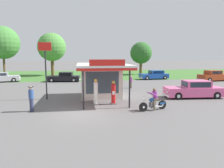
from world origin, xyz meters
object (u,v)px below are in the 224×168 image
(motorcycle_with_rider, at_px, (154,101))
(bystander_leaning_by_kiosk, at_px, (31,98))
(parked_car_back_row_centre_left, at_px, (64,77))
(bystander_chatting_near_pumps, at_px, (131,82))
(gas_pump_nearside, at_px, (96,93))
(parked_car_back_row_far_right, at_px, (1,78))
(gas_pump_offside, at_px, (113,93))
(roadside_pole_sign, at_px, (45,61))
(featured_classic_sedan, at_px, (194,90))
(parked_car_back_row_centre, at_px, (214,76))
(parked_car_back_row_right, at_px, (154,75))

(motorcycle_with_rider, bearing_deg, bystander_leaning_by_kiosk, 173.53)
(parked_car_back_row_centre_left, height_order, bystander_chatting_near_pumps, bystander_chatting_near_pumps)
(gas_pump_nearside, bearing_deg, parked_car_back_row_far_right, 127.69)
(parked_car_back_row_far_right, distance_m, bystander_leaning_by_kiosk, 19.68)
(parked_car_back_row_far_right, xyz_separation_m, bystander_chatting_near_pumps, (17.58, -8.58, 0.11))
(gas_pump_offside, xyz_separation_m, roadside_pole_sign, (-5.55, 2.73, 2.53))
(gas_pump_nearside, height_order, featured_classic_sedan, gas_pump_nearside)
(gas_pump_nearside, relative_size, motorcycle_with_rider, 0.93)
(gas_pump_nearside, height_order, motorcycle_with_rider, gas_pump_nearside)
(gas_pump_offside, height_order, parked_car_back_row_centre_left, gas_pump_offside)
(gas_pump_nearside, distance_m, bystander_leaning_by_kiosk, 4.74)
(motorcycle_with_rider, height_order, parked_car_back_row_centre, parked_car_back_row_centre)
(gas_pump_offside, bearing_deg, roadside_pole_sign, 153.82)
(gas_pump_nearside, distance_m, parked_car_back_row_right, 20.11)
(bystander_chatting_near_pumps, bearing_deg, parked_car_back_row_centre_left, 137.24)
(roadside_pole_sign, bearing_deg, parked_car_back_row_right, 43.05)
(parked_car_back_row_centre_left, relative_size, roadside_pole_sign, 1.02)
(gas_pump_nearside, height_order, bystander_leaning_by_kiosk, gas_pump_nearside)
(featured_classic_sedan, distance_m, bystander_chatting_near_pumps, 7.82)
(gas_pump_nearside, distance_m, roadside_pole_sign, 5.54)
(parked_car_back_row_far_right, relative_size, parked_car_back_row_centre_left, 1.06)
(motorcycle_with_rider, relative_size, parked_car_back_row_far_right, 0.41)
(parked_car_back_row_right, distance_m, roadside_pole_sign, 20.87)
(gas_pump_nearside, xyz_separation_m, parked_car_back_row_right, (10.97, 16.86, -0.27))
(motorcycle_with_rider, bearing_deg, parked_car_back_row_right, 69.78)
(gas_pump_nearside, xyz_separation_m, roadside_pole_sign, (-4.16, 2.73, 2.44))
(parked_car_back_row_centre, height_order, bystander_chatting_near_pumps, parked_car_back_row_centre)
(parked_car_back_row_right, distance_m, bystander_chatting_near_pumps, 10.82)
(bystander_leaning_by_kiosk, bearing_deg, featured_classic_sedan, 11.63)
(bystander_chatting_near_pumps, bearing_deg, featured_classic_sedan, -55.77)
(gas_pump_nearside, xyz_separation_m, parked_car_back_row_far_right, (-12.79, 16.56, -0.29))
(parked_car_back_row_centre, xyz_separation_m, parked_car_back_row_centre_left, (-22.96, 2.59, -0.09))
(parked_car_back_row_centre, bearing_deg, gas_pump_nearside, -145.76)
(featured_classic_sedan, xyz_separation_m, bystander_leaning_by_kiosk, (-13.74, -2.83, 0.23))
(bystander_leaning_by_kiosk, height_order, roadside_pole_sign, roadside_pole_sign)
(motorcycle_with_rider, relative_size, featured_classic_sedan, 0.40)
(parked_car_back_row_centre, xyz_separation_m, roadside_pole_sign, (-23.50, -10.43, 2.65))
(parked_car_back_row_centre_left, distance_m, bystander_chatting_near_pumps, 11.46)
(bystander_chatting_near_pumps, distance_m, roadside_pole_sign, 10.70)
(gas_pump_offside, relative_size, bystander_chatting_near_pumps, 1.27)
(gas_pump_nearside, bearing_deg, gas_pump_offside, -0.00)
(gas_pump_offside, height_order, motorcycle_with_rider, gas_pump_offside)
(motorcycle_with_rider, distance_m, parked_car_back_row_far_right, 25.18)
(gas_pump_nearside, bearing_deg, parked_car_back_row_centre, 34.24)
(parked_car_back_row_right, bearing_deg, gas_pump_offside, -119.58)
(parked_car_back_row_centre, relative_size, bystander_leaning_by_kiosk, 3.12)
(roadside_pole_sign, bearing_deg, gas_pump_nearside, -33.30)
(parked_car_back_row_far_right, bearing_deg, parked_car_back_row_centre_left, -5.01)
(parked_car_back_row_centre, xyz_separation_m, bystander_chatting_near_pumps, (-14.55, -5.19, 0.03))
(gas_pump_nearside, relative_size, roadside_pole_sign, 0.41)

